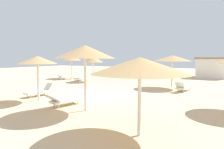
{
  "coord_description": "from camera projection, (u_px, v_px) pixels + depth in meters",
  "views": [
    {
      "loc": [
        7.34,
        -10.58,
        2.5
      ],
      "look_at": [
        0.0,
        3.0,
        1.2
      ],
      "focal_mm": 31.06,
      "sensor_mm": 36.0,
      "label": 1
    }
  ],
  "objects": [
    {
      "name": "parasol_6",
      "position": [
        72.0,
        58.0,
        24.16
      ],
      "size": [
        2.4,
        2.4,
        2.79
      ],
      "color": "silver",
      "rests_on": "ground"
    },
    {
      "name": "lounger_3",
      "position": [
        64.0,
        100.0,
        10.16
      ],
      "size": [
        1.09,
        2.0,
        0.67
      ],
      "color": "silver",
      "rests_on": "ground"
    },
    {
      "name": "parasol_1",
      "position": [
        93.0,
        59.0,
        20.72
      ],
      "size": [
        2.21,
        2.21,
        2.75
      ],
      "color": "silver",
      "rests_on": "ground"
    },
    {
      "name": "parasol_7",
      "position": [
        140.0,
        66.0,
        6.09
      ],
      "size": [
        3.14,
        3.14,
        2.53
      ],
      "color": "silver",
      "rests_on": "ground"
    },
    {
      "name": "beach_cabana",
      "position": [
        212.0,
        67.0,
        25.01
      ],
      "size": [
        3.96,
        4.22,
        2.61
      ],
      "color": "white",
      "rests_on": "ground"
    },
    {
      "name": "lounger_1",
      "position": [
        80.0,
        78.0,
        21.8
      ],
      "size": [
        0.86,
        1.98,
        0.61
      ],
      "color": "silver",
      "rests_on": "ground"
    },
    {
      "name": "bench_0",
      "position": [
        127.0,
        76.0,
        24.12
      ],
      "size": [
        1.52,
        0.48,
        0.49
      ],
      "color": "brown",
      "rests_on": "ground"
    },
    {
      "name": "lounger_2",
      "position": [
        40.0,
        91.0,
        12.84
      ],
      "size": [
        0.97,
        1.94,
        0.8
      ],
      "color": "silver",
      "rests_on": "ground"
    },
    {
      "name": "lounger_5",
      "position": [
        183.0,
        87.0,
        14.64
      ],
      "size": [
        1.02,
        1.96,
        0.77
      ],
      "color": "silver",
      "rests_on": "ground"
    },
    {
      "name": "lounger_6",
      "position": [
        65.0,
        77.0,
        22.62
      ],
      "size": [
        1.44,
        1.99,
        0.64
      ],
      "color": "silver",
      "rests_on": "ground"
    },
    {
      "name": "parasol_3",
      "position": [
        85.0,
        52.0,
        9.01
      ],
      "size": [
        2.86,
        2.86,
        3.11
      ],
      "color": "silver",
      "rests_on": "ground"
    },
    {
      "name": "parasol_2",
      "position": [
        37.0,
        60.0,
        11.2
      ],
      "size": [
        2.25,
        2.25,
        2.63
      ],
      "color": "silver",
      "rests_on": "ground"
    },
    {
      "name": "ground_plane",
      "position": [
        91.0,
        96.0,
        12.96
      ],
      "size": [
        80.0,
        80.0,
        0.0
      ],
      "primitive_type": "plane",
      "color": "#DBBA8C"
    },
    {
      "name": "parasol_5",
      "position": [
        172.0,
        58.0,
        16.28
      ],
      "size": [
        3.13,
        3.13,
        2.75
      ],
      "color": "silver",
      "rests_on": "ground"
    }
  ]
}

